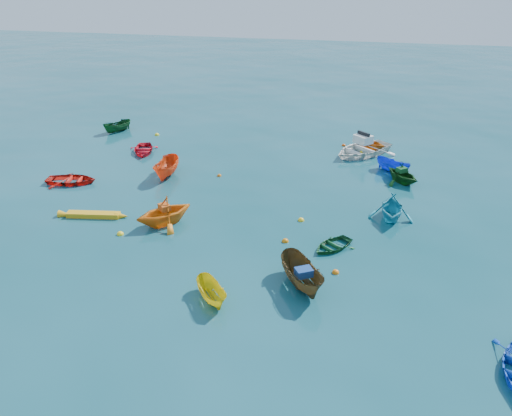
# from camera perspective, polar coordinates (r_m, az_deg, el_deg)

# --- Properties ---
(ground) EXTENTS (160.00, 160.00, 0.00)m
(ground) POSITION_cam_1_polar(r_m,az_deg,el_deg) (24.48, -2.79, -5.83)
(ground) COLOR #0A434B
(ground) RESTS_ON ground
(sampan_brown_mid) EXTENTS (2.91, 3.58, 1.32)m
(sampan_brown_mid) POSITION_cam_1_polar(r_m,az_deg,el_deg) (22.62, 5.24, -8.89)
(sampan_brown_mid) COLOR #503C1D
(sampan_brown_mid) RESTS_ON ground
(dinghy_orange_w) EXTENTS (4.21, 4.26, 1.70)m
(dinghy_orange_w) POSITION_cam_1_polar(r_m,az_deg,el_deg) (28.12, -10.36, -1.77)
(dinghy_orange_w) COLOR orange
(dinghy_orange_w) RESTS_ON ground
(sampan_yellow_mid) EXTENTS (2.23, 2.45, 0.93)m
(sampan_yellow_mid) POSITION_cam_1_polar(r_m,az_deg,el_deg) (21.77, -5.01, -10.46)
(sampan_yellow_mid) COLOR yellow
(sampan_yellow_mid) RESTS_ON ground
(dinghy_green_e) EXTENTS (2.76, 2.90, 0.49)m
(dinghy_green_e) POSITION_cam_1_polar(r_m,az_deg,el_deg) (25.65, 8.69, -4.52)
(dinghy_green_e) COLOR #135227
(dinghy_green_e) RESTS_ON ground
(dinghy_cyan_se) EXTENTS (2.57, 2.98, 1.55)m
(dinghy_cyan_se) POSITION_cam_1_polar(r_m,az_deg,el_deg) (29.30, 15.11, -1.10)
(dinghy_cyan_se) COLOR teal
(dinghy_cyan_se) RESTS_ON ground
(dinghy_red_nw) EXTENTS (3.61, 2.89, 0.67)m
(dinghy_red_nw) POSITION_cam_1_polar(r_m,az_deg,el_deg) (35.02, -20.31, 2.69)
(dinghy_red_nw) COLOR red
(dinghy_red_nw) RESTS_ON ground
(sampan_orange_n) EXTENTS (1.55, 3.48, 1.31)m
(sampan_orange_n) POSITION_cam_1_polar(r_m,az_deg,el_deg) (34.47, -10.07, 3.60)
(sampan_orange_n) COLOR #E54815
(sampan_orange_n) RESTS_ON ground
(dinghy_green_n) EXTENTS (3.45, 3.48, 1.39)m
(dinghy_green_n) POSITION_cam_1_polar(r_m,az_deg,el_deg) (34.34, 16.25, 2.85)
(dinghy_green_n) COLOR #0F4113
(dinghy_green_n) RESTS_ON ground
(sampan_blue_far) EXTENTS (2.74, 2.41, 1.03)m
(sampan_blue_far) POSITION_cam_1_polar(r_m,az_deg,el_deg) (35.91, 15.32, 3.98)
(sampan_blue_far) COLOR #1136D8
(sampan_blue_far) RESTS_ON ground
(dinghy_red_far) EXTENTS (3.15, 3.64, 0.63)m
(dinghy_red_far) POSITION_cam_1_polar(r_m,az_deg,el_deg) (39.37, -12.73, 6.21)
(dinghy_red_far) COLOR red
(dinghy_red_far) RESTS_ON ground
(dinghy_orange_far) EXTENTS (3.23, 3.09, 1.32)m
(dinghy_orange_far) POSITION_cam_1_polar(r_m,az_deg,el_deg) (40.09, 12.80, 6.57)
(dinghy_orange_far) COLOR #BC5F11
(dinghy_orange_far) RESTS_ON ground
(sampan_green_far) EXTENTS (2.17, 2.85, 1.04)m
(sampan_green_far) POSITION_cam_1_polar(r_m,az_deg,el_deg) (45.06, -15.48, 8.41)
(sampan_green_far) COLOR #0F431B
(sampan_green_far) RESTS_ON ground
(kayak_yellow) EXTENTS (3.75, 1.20, 0.37)m
(kayak_yellow) POSITION_cam_1_polar(r_m,az_deg,el_deg) (29.87, -18.06, -0.97)
(kayak_yellow) COLOR orange
(kayak_yellow) RESTS_ON ground
(motorboat_white) EXTENTS (6.05, 6.21, 1.65)m
(motorboat_white) POSITION_cam_1_polar(r_m,az_deg,el_deg) (38.86, 11.99, 6.03)
(motorboat_white) COLOR white
(motorboat_white) RESTS_ON ground
(tarp_blue_a) EXTENTS (0.90, 0.85, 0.35)m
(tarp_blue_a) POSITION_cam_1_polar(r_m,az_deg,el_deg) (22.04, 5.48, -7.31)
(tarp_blue_a) COLOR navy
(tarp_blue_a) RESTS_ON sampan_brown_mid
(tarp_orange_a) EXTENTS (0.82, 0.80, 0.32)m
(tarp_orange_a) POSITION_cam_1_polar(r_m,az_deg,el_deg) (27.69, -10.43, 0.10)
(tarp_orange_a) COLOR #CD5015
(tarp_orange_a) RESTS_ON dinghy_orange_w
(tarp_green_b) EXTENTS (0.78, 0.76, 0.30)m
(tarp_green_b) POSITION_cam_1_polar(r_m,az_deg,el_deg) (34.10, 16.31, 4.21)
(tarp_green_b) COLOR #134E21
(tarp_green_b) RESTS_ON dinghy_green_n
(buoy_ye_a) EXTENTS (0.34, 0.34, 0.34)m
(buoy_ye_a) POSITION_cam_1_polar(r_m,az_deg,el_deg) (28.64, -11.00, -1.29)
(buoy_ye_a) COLOR yellow
(buoy_ye_a) RESTS_ON ground
(buoy_or_b) EXTENTS (0.34, 0.34, 0.34)m
(buoy_or_b) POSITION_cam_1_polar(r_m,az_deg,el_deg) (23.71, 9.07, -7.33)
(buoy_or_b) COLOR orange
(buoy_or_b) RESTS_ON ground
(buoy_ye_b) EXTENTS (0.37, 0.37, 0.37)m
(buoy_ye_b) POSITION_cam_1_polar(r_m,az_deg,el_deg) (27.54, -15.25, -2.94)
(buoy_ye_b) COLOR yellow
(buoy_ye_b) RESTS_ON ground
(buoy_or_c) EXTENTS (0.30, 0.30, 0.30)m
(buoy_or_c) POSITION_cam_1_polar(r_m,az_deg,el_deg) (34.06, -4.22, 3.66)
(buoy_or_c) COLOR #D9600B
(buoy_or_c) RESTS_ON ground
(buoy_ye_c) EXTENTS (0.36, 0.36, 0.36)m
(buoy_ye_c) POSITION_cam_1_polar(r_m,az_deg,el_deg) (28.10, 5.17, -1.44)
(buoy_ye_c) COLOR yellow
(buoy_ye_c) RESTS_ON ground
(buoy_or_d) EXTENTS (0.36, 0.36, 0.36)m
(buoy_or_d) POSITION_cam_1_polar(r_m,az_deg,el_deg) (25.95, 3.36, -3.86)
(buoy_or_d) COLOR orange
(buoy_or_d) RESTS_ON ground
(buoy_ye_d) EXTENTS (0.37, 0.37, 0.37)m
(buoy_ye_d) POSITION_cam_1_polar(r_m,az_deg,el_deg) (43.32, -11.25, 8.17)
(buoy_ye_d) COLOR yellow
(buoy_ye_d) RESTS_ON ground
(buoy_or_e) EXTENTS (0.32, 0.32, 0.32)m
(buoy_or_e) POSITION_cam_1_polar(r_m,az_deg,el_deg) (40.49, 9.98, 7.02)
(buoy_or_e) COLOR #E54C0C
(buoy_or_e) RESTS_ON ground
(buoy_ye_e) EXTENTS (0.34, 0.34, 0.34)m
(buoy_ye_e) POSITION_cam_1_polar(r_m,az_deg,el_deg) (39.20, 11.99, 6.20)
(buoy_ye_e) COLOR yellow
(buoy_ye_e) RESTS_ON ground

